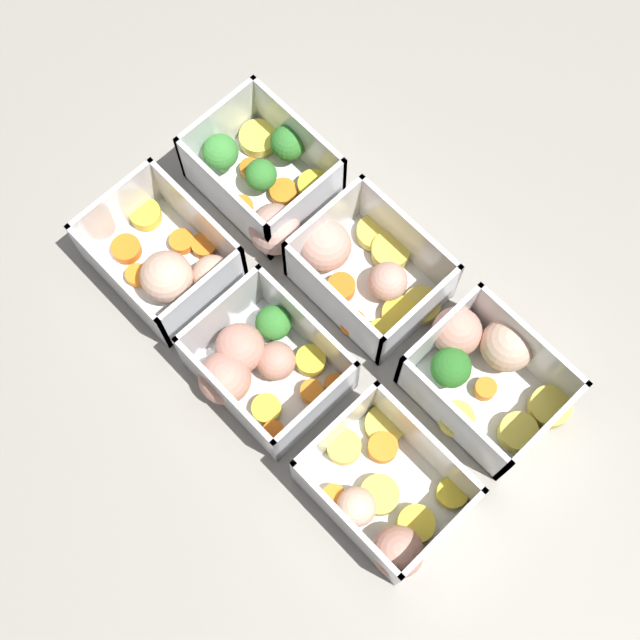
# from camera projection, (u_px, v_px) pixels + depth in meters

# --- Properties ---
(ground_plane) EXTENTS (4.00, 4.00, 0.00)m
(ground_plane) POSITION_uv_depth(u_px,v_px,m) (320.00, 329.00, 0.87)
(ground_plane) COLOR gray
(container_near_left) EXTENTS (0.15, 0.11, 0.07)m
(container_near_left) POSITION_uv_depth(u_px,v_px,m) (169.00, 263.00, 0.87)
(container_near_left) COLOR white
(container_near_left) RESTS_ON ground_plane
(container_near_center) EXTENTS (0.13, 0.13, 0.07)m
(container_near_center) POSITION_uv_depth(u_px,v_px,m) (257.00, 363.00, 0.83)
(container_near_center) COLOR white
(container_near_center) RESTS_ON ground_plane
(container_near_right) EXTENTS (0.15, 0.13, 0.07)m
(container_near_right) POSITION_uv_depth(u_px,v_px,m) (385.00, 499.00, 0.80)
(container_near_right) COLOR white
(container_near_right) RESTS_ON ground_plane
(container_far_left) EXTENTS (0.16, 0.13, 0.07)m
(container_far_left) POSITION_uv_depth(u_px,v_px,m) (265.00, 181.00, 0.90)
(container_far_left) COLOR white
(container_far_left) RESTS_ON ground_plane
(container_far_center) EXTENTS (0.17, 0.13, 0.07)m
(container_far_center) POSITION_uv_depth(u_px,v_px,m) (364.00, 269.00, 0.87)
(container_far_center) COLOR white
(container_far_center) RESTS_ON ground_plane
(container_far_right) EXTENTS (0.16, 0.13, 0.07)m
(container_far_right) POSITION_uv_depth(u_px,v_px,m) (486.00, 368.00, 0.83)
(container_far_right) COLOR white
(container_far_right) RESTS_ON ground_plane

